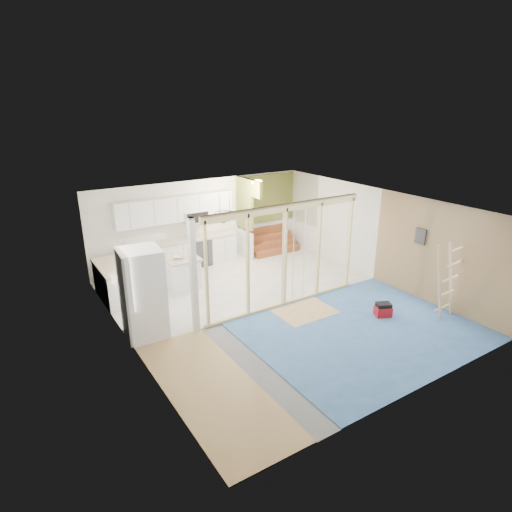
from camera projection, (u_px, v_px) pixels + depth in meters
room at (275, 259)px, 10.12m from camera, size 7.01×8.01×2.61m
floor_overlays at (275, 306)px, 10.65m from camera, size 7.00×8.00×0.03m
stud_frame at (266, 249)px, 9.90m from camera, size 4.66×0.14×2.60m
base_cabinets at (162, 262)px, 12.26m from camera, size 4.45×2.24×0.93m
upper_cabinets at (178, 210)px, 12.55m from camera, size 3.60×0.41×0.85m
green_partition at (262, 225)px, 14.18m from camera, size 2.25×1.51×2.60m
pot_rack at (225, 215)px, 11.23m from camera, size 0.52×0.52×0.72m
sheathing_panel at (441, 256)px, 10.30m from camera, size 0.02×4.00×2.60m
electrical_panel at (420, 236)px, 10.63m from camera, size 0.04×0.30×0.40m
ceiling_light at (257, 182)px, 12.79m from camera, size 0.32×0.32×0.08m
fridge at (143, 293)px, 9.03m from camera, size 0.92×0.89×1.97m
island at (182, 273)px, 11.60m from camera, size 0.90×0.90×0.87m
bowl at (180, 257)px, 11.38m from camera, size 0.38×0.38×0.07m
soap_bottle_a at (125, 243)px, 11.87m from camera, size 0.16×0.16×0.33m
soap_bottle_b at (188, 235)px, 12.82m from camera, size 0.11×0.12×0.21m
toolbox at (383, 310)px, 10.09m from camera, size 0.45×0.40×0.35m
ladder at (446, 281)px, 9.78m from camera, size 0.99×0.11×1.85m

